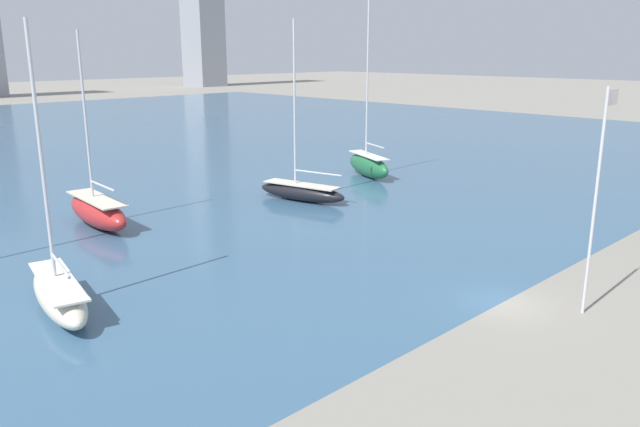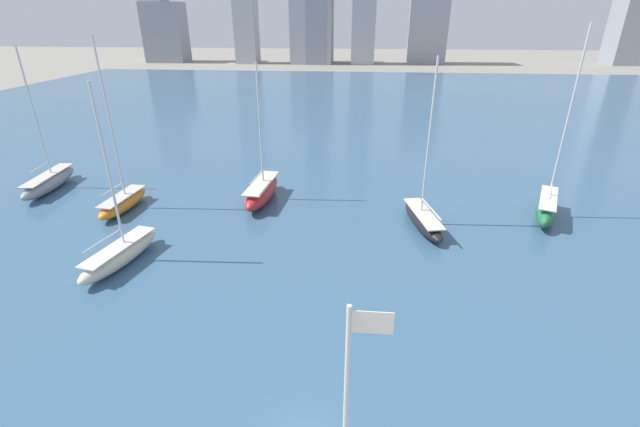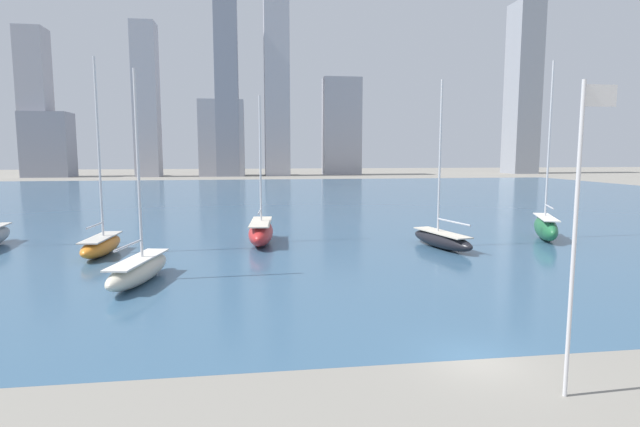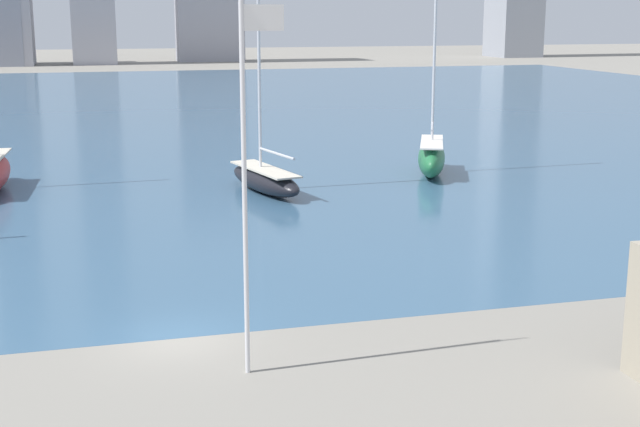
% 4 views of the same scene
% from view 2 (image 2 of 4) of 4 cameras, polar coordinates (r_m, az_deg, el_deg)
% --- Properties ---
extents(harbor_water, '(180.00, 140.00, 0.00)m').
position_cam_2_polar(harbor_water, '(84.11, 4.21, 12.92)').
color(harbor_water, '#385B7A').
rests_on(harbor_water, ground_plane).
extents(sailboat_red, '(2.85, 8.87, 13.49)m').
position_cam_2_polar(sailboat_red, '(43.90, -7.76, 2.95)').
color(sailboat_red, '#B72828').
rests_on(sailboat_red, harbor_water).
extents(sailboat_black, '(3.68, 8.51, 14.55)m').
position_cam_2_polar(sailboat_black, '(39.35, 13.57, -0.63)').
color(sailboat_black, black).
rests_on(sailboat_black, harbor_water).
extents(sailboat_cream, '(3.48, 8.41, 13.53)m').
position_cam_2_polar(sailboat_cream, '(36.00, -25.11, -4.85)').
color(sailboat_cream, beige).
rests_on(sailboat_cream, harbor_water).
extents(sailboat_gray, '(2.91, 9.67, 14.71)m').
position_cam_2_polar(sailboat_gray, '(55.11, -32.42, 3.65)').
color(sailboat_gray, gray).
rests_on(sailboat_gray, harbor_water).
extents(sailboat_green, '(4.61, 7.90, 16.90)m').
position_cam_2_polar(sailboat_green, '(44.87, 27.98, 0.81)').
color(sailboat_green, '#236B3D').
rests_on(sailboat_green, harbor_water).
extents(sailboat_orange, '(2.44, 7.47, 15.90)m').
position_cam_2_polar(sailboat_orange, '(45.85, -24.81, 1.51)').
color(sailboat_orange, orange).
rests_on(sailboat_orange, harbor_water).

